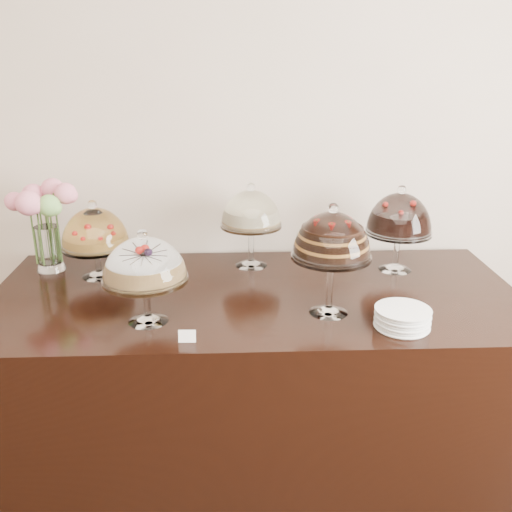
{
  "coord_description": "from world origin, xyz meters",
  "views": [
    {
      "loc": [
        -0.06,
        0.27,
        1.86
      ],
      "look_at": [
        0.04,
        2.4,
        1.08
      ],
      "focal_mm": 40.0,
      "sensor_mm": 36.0,
      "label": 1
    }
  ],
  "objects_px": {
    "display_counter": "(256,385)",
    "flower_vase": "(44,213)",
    "cake_stand_cheesecake": "(251,212)",
    "plate_stack": "(402,318)",
    "cake_stand_sugar_sponge": "(144,264)",
    "cake_stand_choco_layer": "(332,239)",
    "cake_stand_fruit_tart": "(95,231)",
    "cake_stand_dark_choco": "(399,217)"
  },
  "relations": [
    {
      "from": "display_counter",
      "to": "flower_vase",
      "type": "relative_size",
      "value": 5.26
    },
    {
      "from": "display_counter",
      "to": "flower_vase",
      "type": "height_order",
      "value": "flower_vase"
    },
    {
      "from": "cake_stand_cheesecake",
      "to": "plate_stack",
      "type": "relative_size",
      "value": 2.0
    },
    {
      "from": "cake_stand_sugar_sponge",
      "to": "flower_vase",
      "type": "relative_size",
      "value": 0.86
    },
    {
      "from": "cake_stand_cheesecake",
      "to": "plate_stack",
      "type": "height_order",
      "value": "cake_stand_cheesecake"
    },
    {
      "from": "cake_stand_choco_layer",
      "to": "cake_stand_cheesecake",
      "type": "xyz_separation_m",
      "value": [
        -0.28,
        0.52,
        -0.04
      ]
    },
    {
      "from": "cake_stand_fruit_tart",
      "to": "cake_stand_sugar_sponge",
      "type": "bearing_deg",
      "value": -58.68
    },
    {
      "from": "plate_stack",
      "to": "cake_stand_fruit_tart",
      "type": "bearing_deg",
      "value": 155.49
    },
    {
      "from": "cake_stand_choco_layer",
      "to": "flower_vase",
      "type": "distance_m",
      "value": 1.3
    },
    {
      "from": "cake_stand_sugar_sponge",
      "to": "cake_stand_choco_layer",
      "type": "bearing_deg",
      "value": 3.71
    },
    {
      "from": "cake_stand_choco_layer",
      "to": "display_counter",
      "type": "bearing_deg",
      "value": 143.31
    },
    {
      "from": "cake_stand_sugar_sponge",
      "to": "display_counter",
      "type": "bearing_deg",
      "value": 31.09
    },
    {
      "from": "cake_stand_sugar_sponge",
      "to": "plate_stack",
      "type": "height_order",
      "value": "cake_stand_sugar_sponge"
    },
    {
      "from": "display_counter",
      "to": "cake_stand_cheesecake",
      "type": "height_order",
      "value": "cake_stand_cheesecake"
    },
    {
      "from": "display_counter",
      "to": "plate_stack",
      "type": "bearing_deg",
      "value": -33.11
    },
    {
      "from": "cake_stand_fruit_tart",
      "to": "plate_stack",
      "type": "distance_m",
      "value": 1.34
    },
    {
      "from": "cake_stand_cheesecake",
      "to": "plate_stack",
      "type": "distance_m",
      "value": 0.87
    },
    {
      "from": "flower_vase",
      "to": "cake_stand_sugar_sponge",
      "type": "bearing_deg",
      "value": -46.3
    },
    {
      "from": "cake_stand_choco_layer",
      "to": "cake_stand_fruit_tart",
      "type": "xyz_separation_m",
      "value": [
        -0.97,
        0.42,
        -0.09
      ]
    },
    {
      "from": "display_counter",
      "to": "cake_stand_fruit_tart",
      "type": "relative_size",
      "value": 6.3
    },
    {
      "from": "cake_stand_cheesecake",
      "to": "plate_stack",
      "type": "bearing_deg",
      "value": -51.29
    },
    {
      "from": "flower_vase",
      "to": "cake_stand_choco_layer",
      "type": "bearing_deg",
      "value": -22.41
    },
    {
      "from": "flower_vase",
      "to": "plate_stack",
      "type": "bearing_deg",
      "value": -23.55
    },
    {
      "from": "cake_stand_cheesecake",
      "to": "flower_vase",
      "type": "xyz_separation_m",
      "value": [
        -0.92,
        -0.03,
        0.02
      ]
    },
    {
      "from": "flower_vase",
      "to": "plate_stack",
      "type": "xyz_separation_m",
      "value": [
        1.45,
        -0.63,
        -0.24
      ]
    },
    {
      "from": "cake_stand_sugar_sponge",
      "to": "cake_stand_cheesecake",
      "type": "bearing_deg",
      "value": 54.45
    },
    {
      "from": "cake_stand_choco_layer",
      "to": "cake_stand_cheesecake",
      "type": "relative_size",
      "value": 1.1
    },
    {
      "from": "cake_stand_sugar_sponge",
      "to": "cake_stand_fruit_tart",
      "type": "distance_m",
      "value": 0.54
    },
    {
      "from": "display_counter",
      "to": "cake_stand_fruit_tart",
      "type": "distance_m",
      "value": 0.98
    },
    {
      "from": "cake_stand_choco_layer",
      "to": "cake_stand_fruit_tart",
      "type": "bearing_deg",
      "value": 156.64
    },
    {
      "from": "display_counter",
      "to": "cake_stand_fruit_tart",
      "type": "height_order",
      "value": "cake_stand_fruit_tart"
    },
    {
      "from": "cake_stand_sugar_sponge",
      "to": "plate_stack",
      "type": "distance_m",
      "value": 0.96
    },
    {
      "from": "plate_stack",
      "to": "cake_stand_sugar_sponge",
      "type": "bearing_deg",
      "value": 174.4
    },
    {
      "from": "cake_stand_dark_choco",
      "to": "flower_vase",
      "type": "height_order",
      "value": "flower_vase"
    },
    {
      "from": "cake_stand_choco_layer",
      "to": "cake_stand_dark_choco",
      "type": "xyz_separation_m",
      "value": [
        0.38,
        0.44,
        -0.05
      ]
    },
    {
      "from": "cake_stand_sugar_sponge",
      "to": "cake_stand_choco_layer",
      "type": "xyz_separation_m",
      "value": [
        0.68,
        0.04,
        0.07
      ]
    },
    {
      "from": "cake_stand_cheesecake",
      "to": "cake_stand_dark_choco",
      "type": "height_order",
      "value": "same"
    },
    {
      "from": "cake_stand_choco_layer",
      "to": "plate_stack",
      "type": "xyz_separation_m",
      "value": [
        0.25,
        -0.14,
        -0.26
      ]
    },
    {
      "from": "cake_stand_dark_choco",
      "to": "cake_stand_sugar_sponge",
      "type": "bearing_deg",
      "value": -155.58
    },
    {
      "from": "cake_stand_choco_layer",
      "to": "plate_stack",
      "type": "distance_m",
      "value": 0.38
    },
    {
      "from": "cake_stand_sugar_sponge",
      "to": "cake_stand_cheesecake",
      "type": "distance_m",
      "value": 0.7
    },
    {
      "from": "display_counter",
      "to": "cake_stand_dark_choco",
      "type": "bearing_deg",
      "value": 19.82
    }
  ]
}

